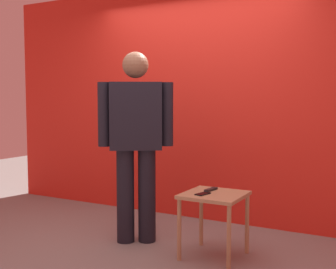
% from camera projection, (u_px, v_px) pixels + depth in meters
% --- Properties ---
extents(ground_plane, '(12.00, 12.00, 0.00)m').
position_uv_depth(ground_plane, '(132.00, 253.00, 3.91)').
color(ground_plane, gray).
extents(back_wall_red, '(5.37, 0.12, 2.69)m').
position_uv_depth(back_wall_red, '(198.00, 101.00, 5.01)').
color(back_wall_red, red).
rests_on(back_wall_red, ground_plane).
extents(standing_person, '(0.66, 0.49, 1.81)m').
position_uv_depth(standing_person, '(136.00, 137.00, 4.15)').
color(standing_person, black).
rests_on(standing_person, ground_plane).
extents(side_table, '(0.51, 0.51, 0.56)m').
position_uv_depth(side_table, '(214.00, 203.00, 3.78)').
color(side_table, tan).
rests_on(side_table, ground_plane).
extents(cell_phone, '(0.10, 0.16, 0.01)m').
position_uv_depth(cell_phone, '(203.00, 194.00, 3.73)').
color(cell_phone, black).
rests_on(cell_phone, side_table).
extents(tv_remote, '(0.06, 0.17, 0.02)m').
position_uv_depth(tv_remote, '(211.00, 189.00, 3.88)').
color(tv_remote, black).
rests_on(tv_remote, side_table).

